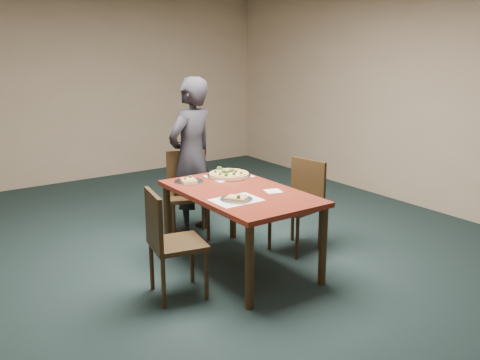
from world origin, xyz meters
TOP-DOWN VIEW (x-y plane):
  - ground at (0.00, 0.00)m, footprint 8.00×8.00m
  - room_shell at (0.00, 0.00)m, footprint 8.00×8.00m
  - dining_table at (0.01, -0.07)m, footprint 0.90×1.50m
  - chair_far at (0.07, 1.00)m, footprint 0.55×0.55m
  - chair_left at (-0.80, -0.21)m, footprint 0.49×0.49m
  - chair_right at (0.80, -0.00)m, footprint 0.49×0.49m
  - diner at (0.15, 1.05)m, footprint 0.72×0.58m
  - placemat_main at (0.22, 0.43)m, footprint 0.42×0.32m
  - placemat_near at (-0.18, -0.29)m, footprint 0.40×0.30m
  - pizza_pan at (0.22, 0.43)m, footprint 0.44×0.44m
  - slice_plate_near at (-0.18, -0.29)m, footprint 0.28×0.28m
  - slice_plate_far at (-0.22, 0.46)m, footprint 0.28×0.28m
  - napkin at (0.24, -0.26)m, footprint 0.17×0.17m

SIDE VIEW (x-z plane):
  - ground at x=0.00m, z-range 0.00..0.00m
  - chair_far at x=0.07m, z-range 0.06..0.97m
  - chair_left at x=-0.80m, z-range 0.06..0.97m
  - chair_right at x=0.80m, z-range 0.06..0.97m
  - dining_table at x=0.01m, z-range 0.28..1.03m
  - placemat_main at x=0.22m, z-range 0.75..0.75m
  - placemat_near at x=-0.18m, z-range 0.75..0.75m
  - napkin at x=0.24m, z-range 0.75..0.76m
  - slice_plate_far at x=-0.22m, z-range 0.73..0.79m
  - slice_plate_near at x=-0.18m, z-range 0.73..0.79m
  - pizza_pan at x=0.22m, z-range 0.74..0.81m
  - diner at x=0.15m, z-range 0.00..1.70m
  - room_shell at x=0.00m, z-range -2.26..5.74m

